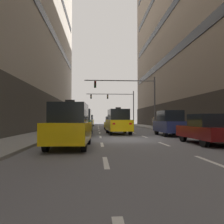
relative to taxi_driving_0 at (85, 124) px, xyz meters
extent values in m
plane|color=slate|center=(3.33, -11.06, -0.77)|extent=(120.00, 120.00, 0.00)
cube|color=gray|center=(-3.24, -11.06, -0.70)|extent=(2.99, 80.00, 0.14)
cube|color=gray|center=(9.90, -11.06, -0.70)|extent=(2.99, 80.00, 0.14)
cube|color=silver|center=(1.64, -19.06, -0.76)|extent=(0.16, 2.00, 0.01)
cube|color=silver|center=(1.64, -14.06, -0.76)|extent=(0.16, 2.00, 0.01)
cube|color=silver|center=(1.64, -9.06, -0.76)|extent=(0.16, 2.00, 0.01)
cube|color=silver|center=(1.64, -4.06, -0.76)|extent=(0.16, 2.00, 0.01)
cube|color=silver|center=(1.64, 0.94, -0.76)|extent=(0.16, 2.00, 0.01)
cube|color=silver|center=(1.64, 5.94, -0.76)|extent=(0.16, 2.00, 0.01)
cube|color=silver|center=(1.64, 10.94, -0.76)|extent=(0.16, 2.00, 0.01)
cube|color=silver|center=(1.64, 15.94, -0.76)|extent=(0.16, 2.00, 0.01)
cube|color=silver|center=(1.64, 20.94, -0.76)|extent=(0.16, 2.00, 0.01)
cube|color=silver|center=(5.02, -19.06, -0.76)|extent=(0.16, 2.00, 0.01)
cube|color=silver|center=(5.02, -14.06, -0.76)|extent=(0.16, 2.00, 0.01)
cube|color=silver|center=(5.02, -9.06, -0.76)|extent=(0.16, 2.00, 0.01)
cube|color=silver|center=(5.02, -4.06, -0.76)|extent=(0.16, 2.00, 0.01)
cube|color=silver|center=(5.02, 0.94, -0.76)|extent=(0.16, 2.00, 0.01)
cube|color=silver|center=(5.02, 5.94, -0.76)|extent=(0.16, 2.00, 0.01)
cube|color=silver|center=(5.02, 10.94, -0.76)|extent=(0.16, 2.00, 0.01)
cube|color=silver|center=(5.02, 15.94, -0.76)|extent=(0.16, 2.00, 0.01)
cube|color=silver|center=(5.02, 20.94, -0.76)|extent=(0.16, 2.00, 0.01)
cylinder|color=black|center=(-0.78, 1.31, -0.46)|extent=(0.22, 0.63, 0.62)
cylinder|color=black|center=(0.73, 1.34, -0.46)|extent=(0.22, 0.63, 0.62)
cylinder|color=black|center=(-0.73, -1.24, -0.46)|extent=(0.22, 0.63, 0.62)
cylinder|color=black|center=(0.78, -1.20, -0.46)|extent=(0.22, 0.63, 0.62)
cube|color=yellow|center=(0.00, 0.05, -0.15)|extent=(1.82, 4.18, 0.60)
cube|color=black|center=(0.00, -0.14, 0.47)|extent=(1.54, 1.82, 0.64)
cube|color=white|center=(-0.65, 2.07, -0.05)|extent=(0.19, 0.08, 0.13)
cube|color=red|center=(-0.57, -1.99, -0.05)|extent=(0.19, 0.08, 0.13)
cube|color=white|center=(0.56, 2.10, -0.05)|extent=(0.19, 0.08, 0.13)
cube|color=red|center=(0.65, -1.97, -0.05)|extent=(0.19, 0.08, 0.13)
cube|color=black|center=(0.00, -0.14, 0.87)|extent=(0.42, 0.20, 0.17)
cylinder|color=black|center=(-0.91, 18.11, -0.44)|extent=(0.23, 0.66, 0.65)
cylinder|color=black|center=(0.68, 18.07, -0.44)|extent=(0.23, 0.66, 0.65)
cylinder|color=black|center=(-0.97, 15.43, -0.44)|extent=(0.23, 0.66, 0.65)
cylinder|color=black|center=(0.62, 15.40, -0.44)|extent=(0.23, 0.66, 0.65)
cube|color=yellow|center=(-0.15, 16.75, 0.01)|extent=(1.92, 4.40, 0.89)
cube|color=black|center=(-0.15, 16.75, 0.90)|extent=(1.64, 2.61, 0.89)
cube|color=white|center=(-0.74, 18.91, 0.16)|extent=(0.20, 0.08, 0.14)
cube|color=red|center=(-0.83, 14.63, 0.16)|extent=(0.20, 0.08, 0.14)
cube|color=white|center=(0.54, 18.88, 0.16)|extent=(0.20, 0.08, 0.14)
cube|color=red|center=(0.45, 14.60, 0.16)|extent=(0.20, 0.08, 0.14)
cube|color=black|center=(-0.15, 16.75, 1.43)|extent=(0.44, 0.21, 0.18)
cylinder|color=black|center=(-0.81, -5.08, -0.43)|extent=(0.24, 0.69, 0.68)
cylinder|color=black|center=(0.85, -5.10, -0.43)|extent=(0.24, 0.69, 0.68)
cylinder|color=black|center=(-0.85, -7.87, -0.43)|extent=(0.24, 0.69, 0.68)
cylinder|color=black|center=(0.81, -7.89, -0.43)|extent=(0.24, 0.69, 0.68)
cube|color=#1E512D|center=(0.00, -6.48, 0.04)|extent=(1.97, 4.58, 0.93)
cube|color=black|center=(0.00, -6.48, 0.97)|extent=(1.69, 2.72, 0.93)
cube|color=white|center=(-0.64, -4.24, 0.20)|extent=(0.21, 0.09, 0.15)
cube|color=red|center=(-0.70, -8.72, 0.20)|extent=(0.21, 0.09, 0.15)
cube|color=white|center=(0.70, -4.25, 0.20)|extent=(0.21, 0.09, 0.15)
cube|color=red|center=(0.64, -8.73, 0.20)|extent=(0.21, 0.09, 0.15)
cylinder|color=black|center=(2.44, 3.22, -0.44)|extent=(0.23, 0.67, 0.66)
cylinder|color=black|center=(4.04, 3.24, -0.44)|extent=(0.23, 0.67, 0.66)
cylinder|color=black|center=(2.48, 0.51, -0.44)|extent=(0.23, 0.67, 0.66)
cylinder|color=black|center=(4.09, 0.53, -0.44)|extent=(0.23, 0.67, 0.66)
cube|color=yellow|center=(3.26, 1.87, -0.11)|extent=(1.92, 4.45, 0.64)
cube|color=black|center=(3.27, 1.67, 0.55)|extent=(1.64, 1.93, 0.68)
cube|color=white|center=(2.58, 4.03, 0.00)|extent=(0.20, 0.08, 0.14)
cube|color=red|center=(2.65, -0.31, 0.00)|extent=(0.20, 0.08, 0.14)
cube|color=white|center=(3.87, 4.05, 0.00)|extent=(0.20, 0.08, 0.14)
cube|color=red|center=(3.94, -0.28, 0.00)|extent=(0.20, 0.08, 0.14)
cube|color=black|center=(3.27, 1.67, 0.98)|extent=(0.45, 0.21, 0.18)
cylinder|color=black|center=(-0.67, -13.97, -0.44)|extent=(0.24, 0.66, 0.65)
cylinder|color=black|center=(0.91, -14.02, -0.44)|extent=(0.24, 0.66, 0.65)
cylinder|color=black|center=(-0.76, -16.64, -0.44)|extent=(0.24, 0.66, 0.65)
cylinder|color=black|center=(0.82, -16.69, -0.44)|extent=(0.24, 0.66, 0.65)
cube|color=yellow|center=(0.07, -15.33, 0.00)|extent=(1.97, 4.41, 0.89)
cube|color=black|center=(0.07, -15.33, 0.89)|extent=(1.67, 2.63, 0.89)
cube|color=white|center=(-0.49, -13.17, 0.16)|extent=(0.20, 0.09, 0.14)
cube|color=red|center=(-0.64, -17.44, 0.16)|extent=(0.20, 0.09, 0.14)
cube|color=white|center=(0.78, -13.22, 0.16)|extent=(0.20, 0.09, 0.14)
cube|color=red|center=(0.63, -17.49, 0.16)|extent=(0.20, 0.09, 0.14)
cube|color=black|center=(0.07, -15.33, 1.43)|extent=(0.44, 0.21, 0.18)
cylinder|color=black|center=(2.40, -4.35, -0.42)|extent=(0.26, 0.70, 0.69)
cylinder|color=black|center=(4.07, -4.27, -0.42)|extent=(0.26, 0.70, 0.69)
cylinder|color=black|center=(2.53, -7.18, -0.42)|extent=(0.26, 0.70, 0.69)
cylinder|color=black|center=(4.21, -7.10, -0.42)|extent=(0.26, 0.70, 0.69)
cube|color=yellow|center=(3.30, -5.72, 0.05)|extent=(2.15, 4.71, 0.95)
cube|color=black|center=(3.30, -5.72, 1.00)|extent=(1.81, 2.81, 0.95)
cube|color=white|center=(2.52, -3.49, 0.22)|extent=(0.21, 0.09, 0.15)
cube|color=red|center=(2.73, -8.02, 0.22)|extent=(0.21, 0.09, 0.15)
cube|color=white|center=(3.87, -3.42, 0.22)|extent=(0.21, 0.09, 0.15)
cube|color=red|center=(4.09, -7.96, 0.22)|extent=(0.21, 0.09, 0.15)
cube|color=black|center=(3.30, -5.72, 1.56)|extent=(0.47, 0.23, 0.19)
cylinder|color=black|center=(6.55, -12.89, -0.44)|extent=(0.22, 0.66, 0.66)
cylinder|color=black|center=(8.14, -12.88, -0.44)|extent=(0.22, 0.66, 0.66)
cylinder|color=black|center=(6.57, -15.58, -0.44)|extent=(0.22, 0.66, 0.66)
cube|color=maroon|center=(7.35, -14.23, -0.12)|extent=(1.87, 4.40, 0.64)
cube|color=black|center=(7.36, -14.43, 0.54)|extent=(1.61, 1.91, 0.68)
cube|color=white|center=(6.69, -12.08, -0.01)|extent=(0.20, 0.08, 0.14)
cube|color=red|center=(6.73, -16.38, -0.01)|extent=(0.20, 0.08, 0.14)
cube|color=white|center=(7.98, -12.07, -0.01)|extent=(0.20, 0.08, 0.14)
cylinder|color=black|center=(6.59, -6.65, -0.45)|extent=(0.22, 0.64, 0.64)
cylinder|color=black|center=(8.13, -6.66, -0.45)|extent=(0.22, 0.64, 0.64)
cylinder|color=black|center=(6.58, -9.25, -0.45)|extent=(0.22, 0.64, 0.64)
cylinder|color=black|center=(8.12, -9.26, -0.45)|extent=(0.22, 0.64, 0.64)
cube|color=navy|center=(7.35, -7.96, -0.01)|extent=(1.80, 4.26, 0.87)
cube|color=black|center=(7.35, -7.96, 0.85)|extent=(1.56, 2.52, 0.87)
cube|color=white|center=(6.74, -5.87, 0.14)|extent=(0.19, 0.08, 0.14)
cube|color=red|center=(6.72, -10.04, 0.14)|extent=(0.19, 0.08, 0.14)
cube|color=white|center=(7.99, -5.87, 0.14)|extent=(0.19, 0.08, 0.14)
cube|color=red|center=(7.97, -10.04, 0.14)|extent=(0.19, 0.08, 0.14)
cylinder|color=#4C4C51|center=(8.80, 2.46, 2.69)|extent=(0.18, 0.18, 6.64)
cylinder|color=#4C4C51|center=(4.30, 2.46, 5.49)|extent=(9.01, 0.12, 0.12)
cube|color=black|center=(1.15, 2.46, 4.97)|extent=(0.28, 0.24, 0.84)
sphere|color=red|center=(1.15, 2.32, 5.23)|extent=(0.17, 0.17, 0.17)
sphere|color=#523505|center=(1.15, 2.32, 4.97)|extent=(0.17, 0.17, 0.17)
sphere|color=#073E10|center=(1.15, 2.32, 4.71)|extent=(0.17, 0.17, 0.17)
cylinder|color=#4C4C51|center=(8.80, 19.31, 2.83)|extent=(0.18, 0.18, 6.91)
cylinder|color=#4C4C51|center=(4.03, 19.31, 5.60)|extent=(9.55, 0.12, 0.12)
cube|color=black|center=(3.55, 19.31, 5.08)|extent=(0.28, 0.24, 0.84)
sphere|color=#4B0704|center=(3.55, 19.17, 5.34)|extent=(0.17, 0.17, 0.17)
sphere|color=orange|center=(3.55, 19.17, 5.08)|extent=(0.17, 0.17, 0.17)
sphere|color=#073E10|center=(3.55, 19.17, 4.82)|extent=(0.17, 0.17, 0.17)
cube|color=black|center=(0.21, 19.31, 5.08)|extent=(0.28, 0.24, 0.84)
sphere|color=#4B0704|center=(0.21, 19.17, 5.34)|extent=(0.17, 0.17, 0.17)
sphere|color=orange|center=(0.21, 19.17, 5.08)|extent=(0.17, 0.17, 0.17)
sphere|color=#073E10|center=(0.21, 19.17, 4.82)|extent=(0.17, 0.17, 0.17)
cylinder|color=#383D59|center=(10.66, 4.75, -0.20)|extent=(0.13, 0.13, 0.86)
cylinder|color=#383D59|center=(10.59, 4.60, -0.20)|extent=(0.13, 0.13, 0.86)
cube|color=maroon|center=(10.62, 4.67, 0.54)|extent=(0.33, 0.39, 0.61)
sphere|color=#9E704C|center=(10.62, 4.67, 0.96)|extent=(0.22, 0.22, 0.22)
cylinder|color=maroon|center=(10.72, 4.87, 0.57)|extent=(0.09, 0.09, 0.55)
cylinder|color=maroon|center=(10.53, 4.48, 0.57)|extent=(0.09, 0.09, 0.55)
cylinder|color=brown|center=(9.83, 6.72, -0.25)|extent=(0.13, 0.13, 0.76)
cylinder|color=brown|center=(9.66, 6.73, -0.25)|extent=(0.13, 0.13, 0.76)
cube|color=gray|center=(9.75, 6.73, 0.41)|extent=(0.36, 0.23, 0.54)
sphere|color=#D8AD84|center=(9.75, 6.73, 0.78)|extent=(0.20, 0.20, 0.20)
cylinder|color=gray|center=(9.97, 6.71, 0.43)|extent=(0.09, 0.09, 0.49)
cylinder|color=gray|center=(9.53, 6.74, 0.43)|extent=(0.09, 0.09, 0.49)
camera|label=1|loc=(1.35, -26.29, 0.61)|focal=36.46mm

